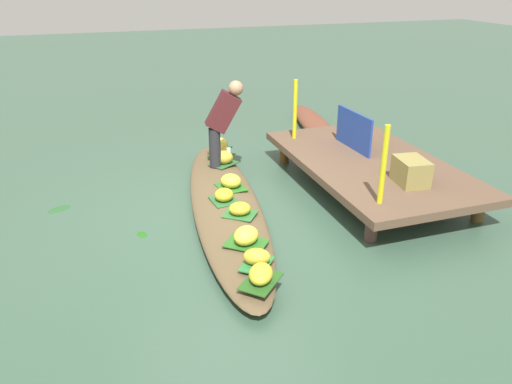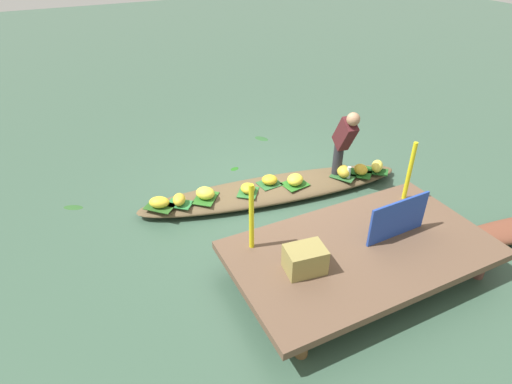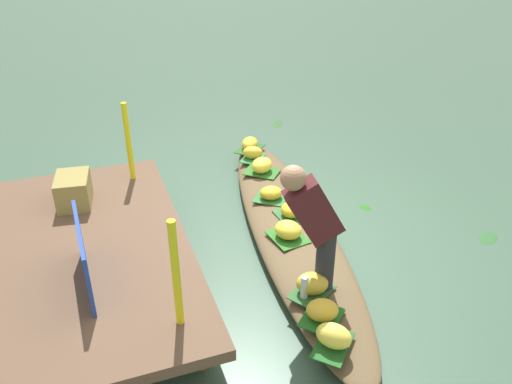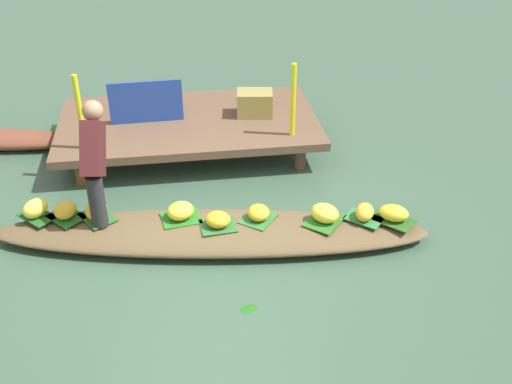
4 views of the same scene
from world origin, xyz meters
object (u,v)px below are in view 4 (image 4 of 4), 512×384
banana_bunch_4 (65,210)px  banana_bunch_2 (365,212)px  water_bottle (93,204)px  market_banner (146,102)px  banana_bunch_0 (218,219)px  banana_bunch_8 (35,208)px  banana_bunch_7 (258,213)px  banana_bunch_6 (394,213)px  banana_bunch_5 (96,209)px  produce_crate (255,103)px  vendor_person (94,158)px  vendor_boat (211,233)px  banana_bunch_3 (325,213)px  banana_bunch_1 (180,211)px

banana_bunch_4 → banana_bunch_2: bearing=-8.9°
water_bottle → market_banner: 1.79m
banana_bunch_0 → banana_bunch_8: bearing=166.5°
banana_bunch_0 → banana_bunch_7: (0.41, 0.07, -0.00)m
banana_bunch_8 → banana_bunch_6: bearing=-9.2°
banana_bunch_0 → banana_bunch_7: 0.42m
banana_bunch_2 → market_banner: 3.06m
banana_bunch_5 → produce_crate: (1.86, 1.79, 0.26)m
banana_bunch_5 → banana_bunch_4: bearing=169.9°
banana_bunch_5 → vendor_person: bearing=-9.6°
banana_bunch_6 → banana_bunch_8: bearing=170.8°
banana_bunch_2 → produce_crate: 2.35m
banana_bunch_6 → market_banner: size_ratio=0.33×
banana_bunch_2 → vendor_boat: bearing=175.5°
banana_bunch_4 → banana_bunch_8: size_ratio=0.94×
vendor_boat → banana_bunch_4: 1.48m
banana_bunch_4 → banana_bunch_8: banana_bunch_8 is taller
banana_bunch_3 → market_banner: size_ratio=0.33×
banana_bunch_0 → banana_bunch_4: size_ratio=0.97×
banana_bunch_4 → banana_bunch_5: bearing=-10.1°
banana_bunch_6 → water_bottle: bearing=169.4°
banana_bunch_3 → banana_bunch_2: bearing=-3.2°
vendor_boat → banana_bunch_0: bearing=-20.1°
banana_bunch_1 → vendor_person: 0.98m
banana_bunch_0 → banana_bunch_7: size_ratio=0.99×
banana_bunch_2 → produce_crate: (-0.79, 2.19, 0.28)m
vendor_boat → banana_bunch_5: size_ratio=16.01×
banana_bunch_0 → market_banner: market_banner is taller
banana_bunch_0 → banana_bunch_4: 1.54m
banana_bunch_2 → banana_bunch_5: size_ratio=0.95×
banana_bunch_2 → banana_bunch_3: banana_bunch_3 is taller
banana_bunch_4 → water_bottle: (0.27, 0.03, 0.02)m
banana_bunch_6 → banana_bunch_5: bearing=171.0°
banana_bunch_3 → banana_bunch_0: bearing=176.7°
banana_bunch_8 → vendor_person: bearing=-10.0°
banana_bunch_3 → banana_bunch_5: size_ratio=1.07×
market_banner → produce_crate: (1.34, 0.03, -0.11)m
banana_bunch_0 → banana_bunch_6: banana_bunch_6 is taller
banana_bunch_2 → banana_bunch_3: size_ratio=0.89×
vendor_boat → banana_bunch_1: (-0.29, 0.15, 0.19)m
vendor_person → banana_bunch_0: bearing=-15.4°
water_bottle → produce_crate: bearing=41.9°
banana_bunch_7 → banana_bunch_1: bearing=171.2°
banana_bunch_4 → banana_bunch_8: 0.30m
banana_bunch_8 → market_banner: market_banner is taller
banana_bunch_1 → banana_bunch_3: size_ratio=0.95×
water_bottle → market_banner: (0.55, 1.67, 0.36)m
water_bottle → market_banner: size_ratio=0.24×
vendor_person → market_banner: (0.45, 1.77, -0.21)m
banana_bunch_3 → banana_bunch_6: bearing=-6.9°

